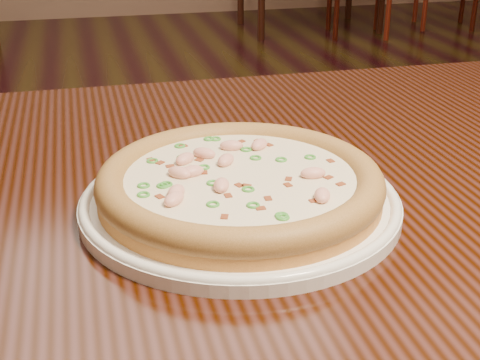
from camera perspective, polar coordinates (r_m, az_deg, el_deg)
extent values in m
cube|color=black|center=(0.72, 8.31, -1.09)|extent=(1.20, 0.80, 0.04)
cylinder|color=white|center=(0.64, 0.00, -1.97)|extent=(0.30, 0.30, 0.01)
torus|color=white|center=(0.63, 0.00, -1.49)|extent=(0.30, 0.30, 0.01)
cylinder|color=#C28C3D|center=(0.63, 0.00, -0.75)|extent=(0.27, 0.27, 0.02)
torus|color=#AC7944|center=(0.62, 0.00, 0.00)|extent=(0.27, 0.27, 0.03)
cylinder|color=#F3EBBE|center=(0.62, 0.00, 0.21)|extent=(0.22, 0.22, 0.00)
ellipsoid|color=#F2B29E|center=(0.69, 1.66, 3.04)|extent=(0.03, 0.03, 0.01)
ellipsoid|color=#F2B29E|center=(0.62, -5.22, 0.62)|extent=(0.03, 0.03, 0.01)
ellipsoid|color=#F2B29E|center=(0.62, 6.25, 0.58)|extent=(0.03, 0.02, 0.01)
ellipsoid|color=#F2B29E|center=(0.62, -4.14, 0.73)|extent=(0.03, 0.02, 0.01)
ellipsoid|color=#F2B29E|center=(0.65, -4.71, 1.82)|extent=(0.03, 0.03, 0.01)
ellipsoid|color=#F2B29E|center=(0.68, -0.73, 2.95)|extent=(0.03, 0.02, 0.01)
ellipsoid|color=#F2B29E|center=(0.65, -1.22, 1.70)|extent=(0.03, 0.03, 0.01)
ellipsoid|color=#F2B29E|center=(0.58, -5.47, -1.03)|extent=(0.02, 0.03, 0.01)
ellipsoid|color=#F2B29E|center=(0.58, 7.03, -1.31)|extent=(0.02, 0.03, 0.01)
ellipsoid|color=#F2B29E|center=(0.59, -1.61, -0.44)|extent=(0.02, 0.03, 0.01)
ellipsoid|color=#F2B29E|center=(0.57, -5.66, -1.62)|extent=(0.03, 0.03, 0.01)
ellipsoid|color=#F2B29E|center=(0.66, -3.07, 2.30)|extent=(0.03, 0.03, 0.01)
cube|color=maroon|center=(0.70, 0.10, 3.24)|extent=(0.01, 0.01, 0.00)
cube|color=maroon|center=(0.60, 4.11, -0.50)|extent=(0.01, 0.01, 0.00)
cube|color=maroon|center=(0.55, -1.34, -3.24)|extent=(0.01, 0.01, 0.00)
cube|color=maroon|center=(0.63, -3.06, 0.57)|extent=(0.01, 0.01, 0.00)
cube|color=maroon|center=(0.65, -5.98, 1.12)|extent=(0.01, 0.01, 0.00)
cube|color=maroon|center=(0.60, 0.55, -0.56)|extent=(0.01, 0.01, 0.00)
cube|color=maroon|center=(0.58, -1.02, -1.41)|extent=(0.01, 0.01, 0.00)
cube|color=maroon|center=(0.56, 1.78, -2.51)|extent=(0.01, 0.01, 0.00)
cube|color=maroon|center=(0.69, -4.84, 2.85)|extent=(0.01, 0.01, 0.00)
cube|color=maroon|center=(0.66, 7.73, 1.56)|extent=(0.01, 0.01, 0.00)
cube|color=maroon|center=(0.58, 2.41, -1.66)|extent=(0.01, 0.01, 0.00)
cube|color=maroon|center=(0.69, 2.49, 2.95)|extent=(0.01, 0.01, 0.00)
cube|color=maroon|center=(0.61, 8.58, -0.42)|extent=(0.01, 0.01, 0.00)
cube|color=maroon|center=(0.71, 1.58, 3.30)|extent=(0.01, 0.01, 0.00)
cube|color=maroon|center=(0.58, 6.32, -1.85)|extent=(0.01, 0.01, 0.00)
cube|color=maroon|center=(0.65, -6.82, 1.40)|extent=(0.01, 0.01, 0.00)
cube|color=maroon|center=(0.66, -3.51, 1.65)|extent=(0.01, 0.01, 0.00)
cube|color=maroon|center=(0.66, -7.62, 1.68)|extent=(0.01, 0.01, 0.00)
cube|color=maroon|center=(0.62, 7.55, 0.15)|extent=(0.01, 0.01, 0.00)
cube|color=maroon|center=(0.60, -0.07, -0.52)|extent=(0.01, 0.01, 0.00)
cube|color=maroon|center=(0.62, 4.16, 0.02)|extent=(0.01, 0.01, 0.00)
cube|color=maroon|center=(0.58, -6.87, -1.49)|extent=(0.01, 0.01, 0.00)
torus|color=green|center=(0.61, -6.31, -0.38)|extent=(0.02, 0.02, 0.00)
torus|color=green|center=(0.66, -4.93, 1.93)|extent=(0.02, 0.02, 0.00)
torus|color=green|center=(0.60, -6.60, -0.50)|extent=(0.02, 0.02, 0.00)
torus|color=green|center=(0.66, 1.34, 1.89)|extent=(0.02, 0.02, 0.00)
torus|color=green|center=(0.71, -2.67, 3.51)|extent=(0.01, 0.01, 0.00)
torus|color=green|center=(0.69, -5.15, 2.91)|extent=(0.02, 0.02, 0.00)
torus|color=green|center=(0.55, 3.66, -3.21)|extent=(0.02, 0.02, 0.00)
torus|color=green|center=(0.57, -2.33, -2.09)|extent=(0.02, 0.02, 0.00)
torus|color=green|center=(0.58, 6.94, -1.38)|extent=(0.02, 0.02, 0.00)
torus|color=green|center=(0.55, 3.57, -3.06)|extent=(0.01, 0.01, 0.00)
torus|color=green|center=(0.68, 0.53, 2.61)|extent=(0.01, 0.01, 0.00)
torus|color=green|center=(0.66, 3.53, 1.73)|extent=(0.02, 0.02, 0.00)
torus|color=green|center=(0.67, 6.00, 1.94)|extent=(0.01, 0.01, 0.00)
torus|color=green|center=(0.56, 1.12, -2.17)|extent=(0.02, 0.02, 0.00)
torus|color=green|center=(0.61, -8.23, -0.48)|extent=(0.02, 0.02, 0.00)
torus|color=green|center=(0.71, -2.11, 3.52)|extent=(0.01, 0.01, 0.00)
torus|color=green|center=(0.66, -7.49, 1.62)|extent=(0.02, 0.02, 0.00)
torus|color=green|center=(0.59, -8.24, -1.26)|extent=(0.01, 0.01, 0.00)
torus|color=green|center=(0.61, -2.34, -0.27)|extent=(0.01, 0.01, 0.00)
torus|color=green|center=(0.64, -3.10, 1.09)|extent=(0.01, 0.01, 0.00)
torus|color=green|center=(0.59, 0.70, -0.81)|extent=(0.01, 0.01, 0.00)
cylinder|color=#4E150E|center=(4.87, 12.56, 13.94)|extent=(0.04, 0.04, 0.41)
cylinder|color=#4E150E|center=(5.22, 11.69, 14.67)|extent=(0.04, 0.04, 0.41)
cylinder|color=#4E150E|center=(4.81, 8.25, 14.11)|extent=(0.04, 0.04, 0.41)
cylinder|color=#4E150E|center=(5.16, 7.64, 14.83)|extent=(0.04, 0.04, 0.41)
cylinder|color=#4E150E|center=(5.25, 15.55, 14.35)|extent=(0.04, 0.04, 0.41)
cylinder|color=#4E150E|center=(5.33, 19.45, 14.01)|extent=(0.04, 0.04, 0.41)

